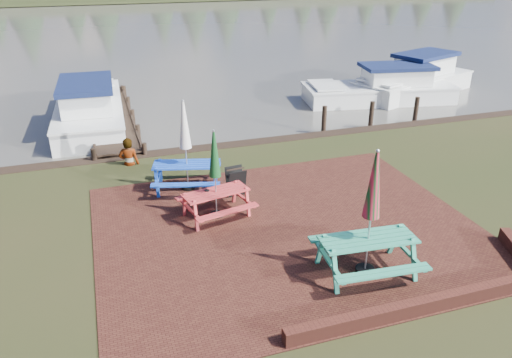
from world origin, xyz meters
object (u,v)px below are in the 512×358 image
object	(u,v)px
picnic_table_blue	(186,160)
person	(127,139)
boat_near	(382,90)
picnic_table_teal	(369,233)
boat_far	(415,81)
jetty	(112,116)
chalkboard	(236,182)
picnic_table_red	(216,188)
boat_jetty	(90,110)

from	to	relation	value
picnic_table_blue	person	size ratio (longest dim) A/B	1.47
picnic_table_blue	person	world-z (taller)	picnic_table_blue
picnic_table_blue	boat_near	distance (m)	12.35
picnic_table_teal	picnic_table_blue	bearing A→B (deg)	122.50
boat_far	person	distance (m)	14.96
picnic_table_teal	picnic_table_blue	world-z (taller)	picnic_table_teal
boat_near	boat_far	bearing A→B (deg)	-61.55
jetty	boat_far	world-z (taller)	boat_far
chalkboard	person	bearing A→B (deg)	123.21
picnic_table_red	person	size ratio (longest dim) A/B	1.31
boat_jetty	person	size ratio (longest dim) A/B	4.21
jetty	chalkboard	bearing A→B (deg)	-70.87
boat_jetty	boat_far	distance (m)	15.04
jetty	person	xyz separation A→B (m)	(0.24, -4.97, 0.75)
picnic_table_blue	boat_jetty	xyz separation A→B (m)	(-2.45, 7.39, -0.47)
boat_near	person	bearing A→B (deg)	120.71
person	boat_near	bearing A→B (deg)	-142.06
jetty	boat_near	size ratio (longest dim) A/B	1.29
picnic_table_blue	chalkboard	xyz separation A→B (m)	(1.17, -0.82, -0.48)
picnic_table_red	picnic_table_teal	bearing A→B (deg)	-67.29
boat_jetty	picnic_table_red	bearing A→B (deg)	-70.81
chalkboard	boat_near	world-z (taller)	boat_near
picnic_table_blue	chalkboard	bearing A→B (deg)	-19.96
picnic_table_blue	boat_jetty	size ratio (longest dim) A/B	0.35
picnic_table_teal	boat_jetty	size ratio (longest dim) A/B	0.37
jetty	boat_near	xyz separation A→B (m)	(11.94, -0.48, 0.24)
picnic_table_teal	boat_near	distance (m)	14.14
picnic_table_teal	boat_far	world-z (taller)	picnic_table_teal
picnic_table_blue	boat_near	bearing A→B (deg)	48.69
jetty	boat_far	xyz separation A→B (m)	(14.24, 0.29, 0.30)
jetty	boat_jetty	distance (m)	0.86
chalkboard	person	distance (m)	4.10
picnic_table_red	boat_near	xyz separation A→B (m)	(9.91, 8.60, -0.45)
picnic_table_red	picnic_table_blue	distance (m)	1.83
boat_far	person	size ratio (longest dim) A/B	4.02
boat_jetty	boat_far	bearing A→B (deg)	2.84
picnic_table_teal	boat_jetty	world-z (taller)	picnic_table_teal
picnic_table_red	boat_jetty	bearing A→B (deg)	94.56
picnic_table_blue	boat_far	distance (m)	14.71
picnic_table_red	picnic_table_blue	size ratio (longest dim) A/B	0.89
picnic_table_blue	boat_far	xyz separation A→B (m)	(12.59, 7.59, -0.48)
boat_jetty	person	distance (m)	5.19
boat_jetty	boat_far	world-z (taller)	boat_jetty
picnic_table_red	boat_jetty	distance (m)	9.61
boat_jetty	picnic_table_teal	bearing A→B (deg)	-65.43
boat_near	boat_jetty	bearing A→B (deg)	97.14
chalkboard	boat_jetty	distance (m)	8.98
picnic_table_blue	person	bearing A→B (deg)	136.41
picnic_table_teal	boat_near	bearing A→B (deg)	62.03
picnic_table_teal	picnic_table_red	world-z (taller)	picnic_table_teal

